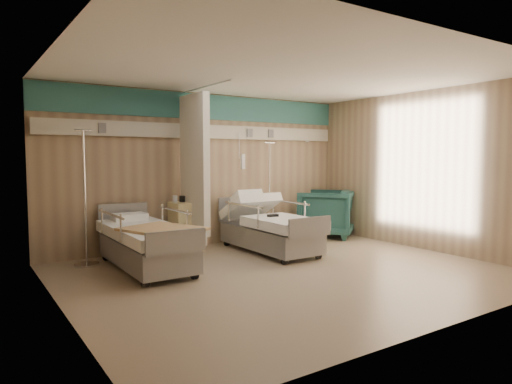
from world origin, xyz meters
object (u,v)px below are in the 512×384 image
bedside_cabinet (186,226)px  iv_stand_right (269,220)px  visitor_armchair (326,213)px  bed_right (270,234)px  iv_stand_left (86,238)px  bed_left (147,248)px

bedside_cabinet → iv_stand_right: iv_stand_right is taller
iv_stand_right → visitor_armchair: bearing=-16.2°
visitor_armchair → iv_stand_right: (-1.19, 0.35, -0.09)m
visitor_armchair → iv_stand_right: iv_stand_right is taller
bed_right → bedside_cabinet: bearing=142.0°
iv_stand_left → bedside_cabinet: bearing=6.1°
bedside_cabinet → iv_stand_right: size_ratio=0.44×
bed_left → bedside_cabinet: 1.39m
visitor_armchair → iv_stand_left: iv_stand_left is taller
bedside_cabinet → visitor_armchair: 3.02m
bed_left → iv_stand_left: 0.99m
bed_right → iv_stand_right: iv_stand_right is taller
bedside_cabinet → visitor_armchair: size_ratio=0.80×
iv_stand_right → iv_stand_left: iv_stand_left is taller
bed_left → bedside_cabinet: (1.05, 0.90, 0.11)m
bed_left → visitor_armchair: size_ratio=2.04×
bed_right → visitor_armchair: bearing=18.0°
bed_right → bedside_cabinet: 1.46m
bedside_cabinet → bed_right: bearing=-38.0°
iv_stand_left → visitor_armchair: bearing=-1.4°
bed_left → visitor_armchair: (4.05, 0.60, 0.17)m
bed_left → iv_stand_right: (2.86, 0.95, 0.08)m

